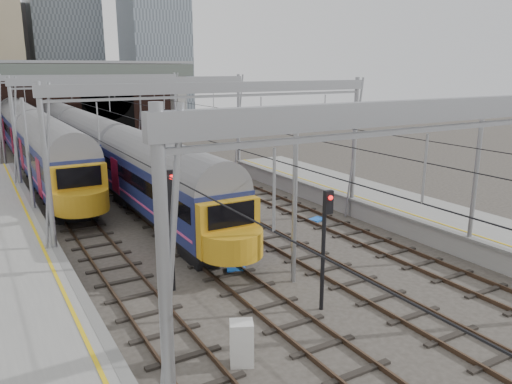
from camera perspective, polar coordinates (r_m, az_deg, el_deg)
ground at (r=19.35m, az=7.67°, el=-12.20°), size 160.00×160.00×0.00m
platform_left at (r=17.98m, az=-25.57°, el=-13.71°), size 4.32×55.00×1.12m
tracks at (r=31.74m, az=-9.05°, el=-1.65°), size 14.40×80.00×0.22m
overhead_line at (r=36.77m, az=-13.18°, el=10.66°), size 16.80×80.00×8.00m
retaining_wall at (r=66.80m, az=-19.77°, el=9.66°), size 28.00×2.75×9.00m
overbridge at (r=60.59m, az=-20.26°, el=12.04°), size 28.00×3.00×9.25m
city_skyline at (r=85.60m, az=-22.05°, el=18.85°), size 37.50×27.50×60.00m
train_main at (r=50.87m, az=-20.02°, el=6.43°), size 2.82×65.12×4.84m
train_second at (r=62.78m, az=-25.77°, el=7.32°), size 3.06×70.79×5.18m
signal_near_left at (r=19.12m, az=-9.68°, el=-2.72°), size 0.38×0.47×4.86m
signal_near_centre at (r=17.55m, az=7.89°, el=-4.90°), size 0.32×0.45×4.48m
relay_cabinet at (r=15.25m, az=-1.66°, el=-16.89°), size 0.85×0.80×1.36m
equip_cover_a at (r=21.78m, az=-2.26°, el=-8.84°), size 0.97×0.84×0.09m
equip_cover_b at (r=28.67m, az=-11.24°, el=-3.39°), size 1.01×0.80×0.11m
equip_cover_c at (r=28.84m, az=6.97°, el=-3.12°), size 1.03×0.85×0.10m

